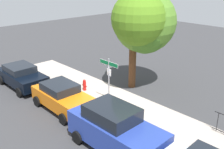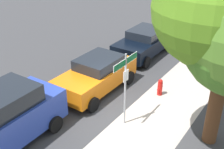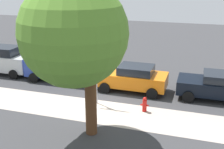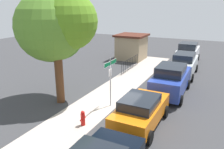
{
  "view_description": "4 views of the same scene",
  "coord_description": "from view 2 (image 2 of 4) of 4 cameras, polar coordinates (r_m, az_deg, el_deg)",
  "views": [
    {
      "loc": [
        10.52,
        -9.19,
        7.33
      ],
      "look_at": [
        -0.33,
        1.11,
        1.62
      ],
      "focal_mm": 41.6,
      "sensor_mm": 36.0,
      "label": 1
    },
    {
      "loc": [
        7.76,
        5.04,
        6.81
      ],
      "look_at": [
        0.28,
        -0.08,
        2.03
      ],
      "focal_mm": 45.8,
      "sensor_mm": 36.0,
      "label": 2
    },
    {
      "loc": [
        -4.93,
        13.76,
        6.53
      ],
      "look_at": [
        -0.83,
        0.8,
        1.88
      ],
      "focal_mm": 46.09,
      "sensor_mm": 36.0,
      "label": 3
    },
    {
      "loc": [
        -10.95,
        -5.21,
        5.8
      ],
      "look_at": [
        -0.02,
        0.21,
        2.02
      ],
      "focal_mm": 36.45,
      "sensor_mm": 36.0,
      "label": 4
    }
  ],
  "objects": [
    {
      "name": "ground_plane",
      "position": [
        11.49,
        1.16,
        -8.57
      ],
      "size": [
        60.0,
        60.0,
        0.0
      ],
      "primitive_type": "plane",
      "color": "#38383A"
    },
    {
      "name": "street_sign",
      "position": [
        10.1,
        2.71,
        -0.3
      ],
      "size": [
        1.51,
        0.07,
        2.92
      ],
      "color": "#9EA0A5",
      "rests_on": "ground_plane"
    },
    {
      "name": "car_black",
      "position": [
        16.69,
        6.47,
        6.48
      ],
      "size": [
        4.28,
        2.13,
        1.52
      ],
      "rotation": [
        0.0,
        0.0,
        0.01
      ],
      "color": "black",
      "rests_on": "ground_plane"
    },
    {
      "name": "car_orange",
      "position": [
        12.9,
        -3.09,
        0.03
      ],
      "size": [
        4.13,
        2.04,
        1.57
      ],
      "rotation": [
        0.0,
        0.0,
        -0.01
      ],
      "color": "orange",
      "rests_on": "ground_plane"
    },
    {
      "name": "car_blue",
      "position": [
        10.3,
        -21.49,
        -8.65
      ],
      "size": [
        4.66,
        2.16,
        2.05
      ],
      "rotation": [
        0.0,
        0.0,
        0.01
      ],
      "color": "#263D9A",
      "rests_on": "ground_plane"
    },
    {
      "name": "fire_hydrant",
      "position": [
        12.9,
        9.56,
        -2.51
      ],
      "size": [
        0.42,
        0.22,
        0.78
      ],
      "color": "red",
      "rests_on": "ground_plane"
    }
  ]
}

